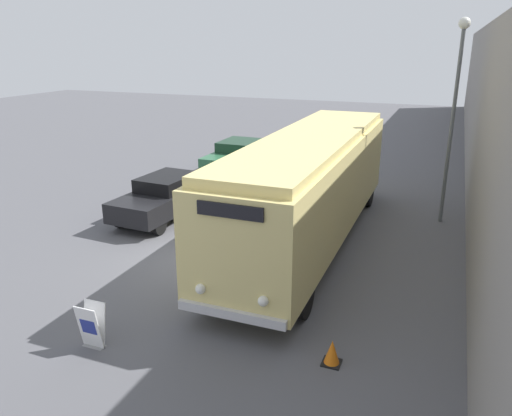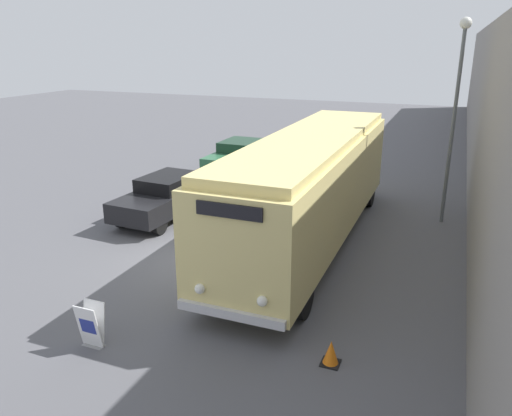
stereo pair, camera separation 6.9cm
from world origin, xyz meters
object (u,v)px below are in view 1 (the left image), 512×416
(vintage_bus, at_px, (310,183))
(sign_board, at_px, (92,326))
(streetlamp, at_px, (456,95))
(parked_car_near, at_px, (167,196))
(traffic_cone, at_px, (332,352))
(parked_car_mid, at_px, (239,155))

(vintage_bus, xyz_separation_m, sign_board, (-2.52, -6.95, -1.42))
(sign_board, bearing_deg, streetlamp, 59.12)
(parked_car_near, relative_size, traffic_cone, 9.14)
(vintage_bus, relative_size, traffic_cone, 22.93)
(streetlamp, xyz_separation_m, parked_car_near, (-8.98, -3.01, -3.49))
(parked_car_near, bearing_deg, parked_car_mid, 96.14)
(vintage_bus, bearing_deg, parked_car_near, 174.82)
(traffic_cone, bearing_deg, parked_car_mid, 120.10)
(streetlamp, distance_m, traffic_cone, 10.19)
(streetlamp, xyz_separation_m, traffic_cone, (-1.61, -9.23, -4.01))
(sign_board, relative_size, parked_car_mid, 0.21)
(streetlamp, relative_size, traffic_cone, 13.07)
(sign_board, distance_m, parked_car_mid, 14.80)
(streetlamp, height_order, parked_car_mid, streetlamp)
(traffic_cone, bearing_deg, vintage_bus, 110.12)
(sign_board, relative_size, streetlamp, 0.14)
(streetlamp, xyz_separation_m, parked_car_mid, (-9.31, 4.05, -3.53))
(parked_car_near, height_order, parked_car_mid, parked_car_near)
(sign_board, relative_size, traffic_cone, 1.88)
(parked_car_mid, relative_size, traffic_cone, 9.05)
(streetlamp, bearing_deg, sign_board, -120.88)
(traffic_cone, bearing_deg, sign_board, -165.45)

